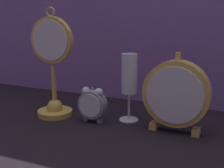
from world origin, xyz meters
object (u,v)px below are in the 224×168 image
champagne_flute (129,78)px  mantel_clock_silver (176,94)px  alarm_clock_twin_bell (92,103)px  pocket_watch_on_stand (53,71)px

champagne_flute → mantel_clock_silver: bearing=-13.7°
alarm_clock_twin_bell → champagne_flute: 0.13m
pocket_watch_on_stand → champagne_flute: bearing=13.0°
champagne_flute → pocket_watch_on_stand: bearing=-167.0°
pocket_watch_on_stand → alarm_clock_twin_bell: pocket_watch_on_stand is taller
mantel_clock_silver → champagne_flute: bearing=166.3°
pocket_watch_on_stand → mantel_clock_silver: 0.37m
alarm_clock_twin_bell → champagne_flute: champagne_flute is taller
pocket_watch_on_stand → alarm_clock_twin_bell: (0.13, -0.00, -0.08)m
alarm_clock_twin_bell → champagne_flute: size_ratio=0.52×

